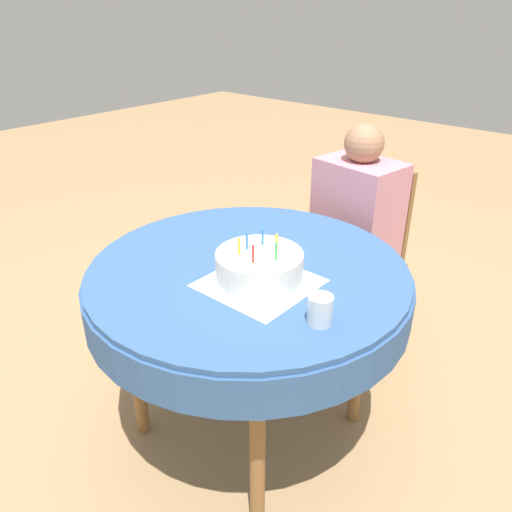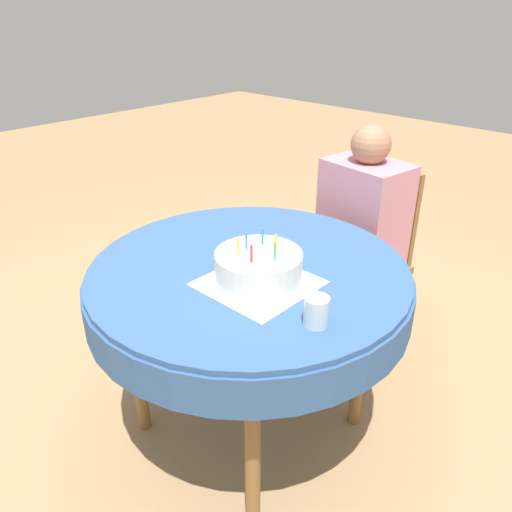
{
  "view_description": "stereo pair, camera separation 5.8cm",
  "coord_description": "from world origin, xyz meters",
  "px_view_note": "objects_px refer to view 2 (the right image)",
  "views": [
    {
      "loc": [
        1.03,
        -1.15,
        1.59
      ],
      "look_at": [
        0.05,
        -0.02,
        0.82
      ],
      "focal_mm": 35.0,
      "sensor_mm": 36.0,
      "label": 1
    },
    {
      "loc": [
        1.07,
        -1.11,
        1.59
      ],
      "look_at": [
        0.05,
        -0.02,
        0.82
      ],
      "focal_mm": 35.0,
      "sensor_mm": 36.0,
      "label": 2
    }
  ],
  "objects_px": {
    "chair": "(368,253)",
    "birthday_cake": "(259,268)",
    "drinking_glass": "(316,311)",
    "person": "(360,223)"
  },
  "relations": [
    {
      "from": "person",
      "to": "drinking_glass",
      "type": "distance_m",
      "value": 0.98
    },
    {
      "from": "birthday_cake",
      "to": "drinking_glass",
      "type": "bearing_deg",
      "value": -12.02
    },
    {
      "from": "person",
      "to": "birthday_cake",
      "type": "bearing_deg",
      "value": -72.98
    },
    {
      "from": "chair",
      "to": "drinking_glass",
      "type": "relative_size",
      "value": 10.0
    },
    {
      "from": "chair",
      "to": "birthday_cake",
      "type": "xyz_separation_m",
      "value": [
        0.11,
        -0.91,
        0.33
      ]
    },
    {
      "from": "drinking_glass",
      "to": "person",
      "type": "bearing_deg",
      "value": 114.68
    },
    {
      "from": "chair",
      "to": "birthday_cake",
      "type": "height_order",
      "value": "birthday_cake"
    },
    {
      "from": "chair",
      "to": "birthday_cake",
      "type": "relative_size",
      "value": 3.16
    },
    {
      "from": "person",
      "to": "drinking_glass",
      "type": "relative_size",
      "value": 12.39
    },
    {
      "from": "chair",
      "to": "birthday_cake",
      "type": "distance_m",
      "value": 0.98
    }
  ]
}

